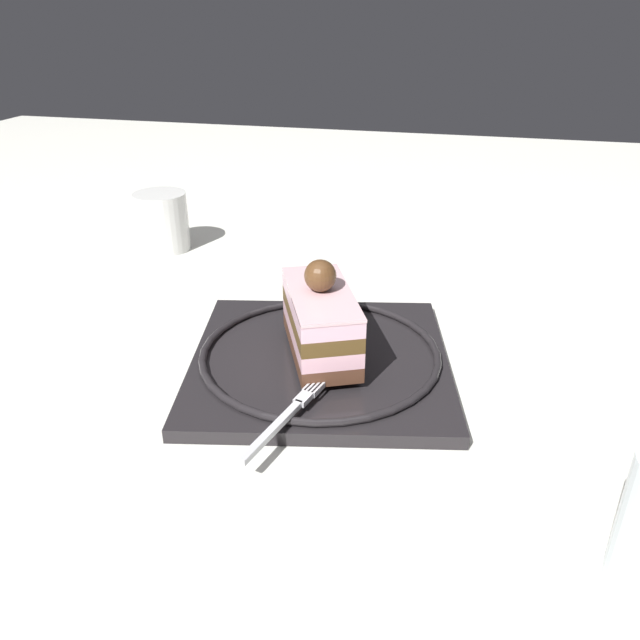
{
  "coord_description": "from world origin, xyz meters",
  "views": [
    {
      "loc": [
        0.46,
        0.13,
        0.3
      ],
      "look_at": [
        -0.01,
        0.02,
        0.05
      ],
      "focal_mm": 34.65,
      "sensor_mm": 36.0,
      "label": 1
    }
  ],
  "objects_px": {
    "cake_slice": "(321,319)",
    "drink_glass_far": "(163,224)",
    "fork": "(289,414)",
    "dessert_plate": "(320,358)"
  },
  "relations": [
    {
      "from": "cake_slice",
      "to": "fork",
      "type": "distance_m",
      "value": 0.11
    },
    {
      "from": "drink_glass_far",
      "to": "dessert_plate",
      "type": "bearing_deg",
      "value": 48.25
    },
    {
      "from": "dessert_plate",
      "to": "drink_glass_far",
      "type": "relative_size",
      "value": 3.55
    },
    {
      "from": "drink_glass_far",
      "to": "cake_slice",
      "type": "bearing_deg",
      "value": 48.09
    },
    {
      "from": "dessert_plate",
      "to": "cake_slice",
      "type": "relative_size",
      "value": 2.09
    },
    {
      "from": "cake_slice",
      "to": "drink_glass_far",
      "type": "distance_m",
      "value": 0.38
    },
    {
      "from": "cake_slice",
      "to": "drink_glass_far",
      "type": "height_order",
      "value": "cake_slice"
    },
    {
      "from": "cake_slice",
      "to": "drink_glass_far",
      "type": "relative_size",
      "value": 1.69
    },
    {
      "from": "dessert_plate",
      "to": "drink_glass_far",
      "type": "distance_m",
      "value": 0.38
    },
    {
      "from": "dessert_plate",
      "to": "drink_glass_far",
      "type": "height_order",
      "value": "drink_glass_far"
    }
  ]
}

